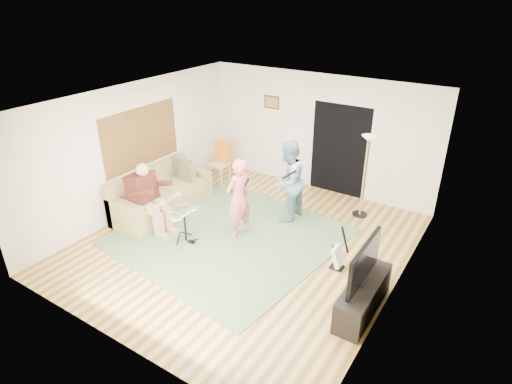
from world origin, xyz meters
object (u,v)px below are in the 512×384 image
guitarist (288,181)px  tv_cabinet (363,297)px  singer (238,198)px  drum_kit (185,228)px  torchiere_lamp (366,162)px  dining_chair (220,168)px  television (364,262)px  sofa (159,197)px  guitar_spare (338,257)px

guitarist → tv_cabinet: 3.01m
singer → tv_cabinet: (2.80, -0.80, -0.54)m
singer → drum_kit: bearing=-32.1°
torchiere_lamp → tv_cabinet: 3.18m
tv_cabinet → dining_chair: bearing=150.7°
singer → torchiere_lamp: size_ratio=0.89×
guitarist → television: bearing=51.7°
singer → television: 2.86m
torchiere_lamp → television: 3.03m
sofa → drum_kit: sofa is taller
sofa → television: size_ratio=1.98×
drum_kit → guitar_spare: guitar_spare is taller
tv_cabinet → television: bearing=180.0°
drum_kit → guitar_spare: size_ratio=0.78×
drum_kit → tv_cabinet: drum_kit is taller
drum_kit → dining_chair: (-1.10, 2.55, 0.08)m
dining_chair → television: size_ratio=0.90×
tv_cabinet → guitar_spare: bearing=132.5°
sofa → guitar_spare: size_ratio=2.70×
torchiere_lamp → dining_chair: size_ratio=1.73×
guitarist → tv_cabinet: (2.31, -1.84, -0.61)m
dining_chair → television: television is taller
guitarist → torchiere_lamp: 1.62m
sofa → torchiere_lamp: bearing=29.9°
tv_cabinet → torchiere_lamp: bearing=111.0°
singer → television: singer is taller
guitarist → guitar_spare: guitarist is taller
sofa → television: bearing=-8.3°
television → sofa: bearing=171.7°
dining_chair → tv_cabinet: 5.28m
singer → television: size_ratio=1.38×
singer → dining_chair: singer is taller
guitar_spare → torchiere_lamp: 2.28m
singer → sofa: bearing=-76.1°
sofa → television: television is taller
singer → guitar_spare: size_ratio=1.88×
singer → torchiere_lamp: 2.69m
singer → tv_cabinet: 2.96m
drum_kit → torchiere_lamp: bearing=49.1°
sofa → drum_kit: size_ratio=3.44×
sofa → guitarist: (2.49, 1.14, 0.55)m
drum_kit → singer: size_ratio=0.42×
sofa → drum_kit: 1.45m
sofa → tv_cabinet: size_ratio=1.61×
singer → guitarist: bearing=165.8°
guitar_spare → dining_chair: (-3.88, 1.79, 0.12)m
sofa → television: (4.75, -0.69, 0.55)m
guitarist → dining_chair: (-2.29, 0.75, -0.49)m
drum_kit → television: television is taller
television → torchiere_lamp: bearing=110.1°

